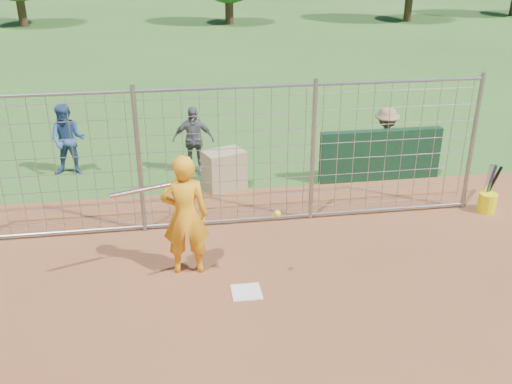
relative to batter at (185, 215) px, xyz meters
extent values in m
plane|color=#2D591E|center=(0.81, -0.54, -0.96)|extent=(100.00, 100.00, 0.00)
cube|color=silver|center=(0.81, -0.74, -0.95)|extent=(0.43, 0.43, 0.02)
cube|color=#11381E|center=(4.21, 3.06, -0.41)|extent=(2.60, 0.20, 1.10)
imported|color=orange|center=(0.00, 0.00, 0.00)|extent=(0.72, 0.49, 1.92)
imported|color=#2A4B7F|center=(-2.31, 4.39, -0.18)|extent=(0.83, 0.68, 1.56)
imported|color=#5D5D62|center=(0.34, 4.05, -0.20)|extent=(0.91, 0.44, 1.51)
imported|color=#8E6A4D|center=(4.40, 3.32, -0.21)|extent=(0.97, 0.57, 1.50)
cube|color=tan|center=(0.91, 3.13, -0.56)|extent=(0.94, 0.79, 0.80)
cylinder|color=silver|center=(-0.60, -0.33, 0.60)|extent=(0.83, 0.35, 0.06)
sphere|color=#EAF219|center=(1.29, -0.54, 0.19)|extent=(0.10, 0.10, 0.10)
cylinder|color=#F4EC0C|center=(5.66, 1.21, -0.77)|extent=(0.34, 0.34, 0.38)
cylinder|color=silver|center=(5.61, 1.26, -0.41)|extent=(0.10, 0.23, 0.84)
cylinder|color=navy|center=(5.68, 1.26, -0.41)|extent=(0.09, 0.26, 0.84)
cylinder|color=black|center=(5.73, 1.26, -0.41)|extent=(0.08, 0.37, 0.81)
cylinder|color=gray|center=(-0.69, 1.46, 0.34)|extent=(0.08, 0.08, 2.60)
cylinder|color=gray|center=(2.31, 1.46, 0.34)|extent=(0.08, 0.08, 2.60)
cylinder|color=gray|center=(5.31, 1.46, 0.34)|extent=(0.08, 0.08, 2.60)
cylinder|color=gray|center=(0.81, 1.46, 1.54)|extent=(9.00, 0.05, 0.05)
cylinder|color=gray|center=(0.81, 1.46, -0.88)|extent=(9.00, 0.05, 0.05)
cube|color=gray|center=(0.81, 1.46, 0.29)|extent=(9.00, 0.02, 2.50)
cylinder|color=#3F2B19|center=(-8.19, 28.46, 0.30)|extent=(0.50, 0.50, 2.52)
cylinder|color=#3F2B19|center=(3.81, 27.46, 0.12)|extent=(0.50, 0.50, 2.16)
cylinder|color=#3F2B19|center=(14.81, 26.96, 0.34)|extent=(0.50, 0.50, 2.59)
camera|label=1|loc=(-0.14, -7.68, 3.78)|focal=40.00mm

